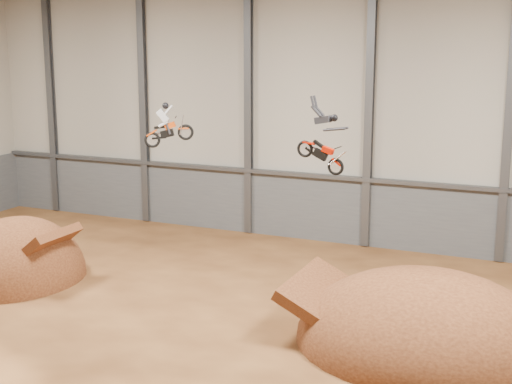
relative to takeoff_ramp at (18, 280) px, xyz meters
The scene contains 13 objects.
floor 9.99m from the takeoff_ramp, 18.87° to the right, with size 40.00×40.00×0.00m, color #4D2B14.
back_wall 16.64m from the takeoff_ramp, 51.21° to the left, with size 40.00×0.10×14.00m, color #A6A093.
lower_band_back 15.12m from the takeoff_ramp, 50.98° to the left, with size 39.80×0.18×3.50m, color #515459.
steel_rail 15.32m from the takeoff_ramp, 50.61° to the left, with size 39.80×0.35×0.20m, color #47494F.
steel_column_0 15.32m from the takeoff_ramp, 121.93° to the left, with size 0.40×0.36×13.90m, color #47494F.
steel_column_1 13.53m from the takeoff_ramp, 92.69° to the left, with size 0.40×0.36×13.90m, color #47494F.
steel_column_2 14.84m from the takeoff_ramp, 62.11° to the left, with size 0.40×0.36×13.90m, color #47494F.
steel_column_3 18.61m from the takeoff_ramp, 42.13° to the left, with size 0.40×0.36×13.90m, color #47494F.
steel_column_4 23.69m from the takeoff_ramp, 30.73° to the left, with size 0.40×0.36×13.90m, color #47494F.
takeoff_ramp is the anchor object (origin of this frame).
landing_ramp 18.06m from the takeoff_ramp, ahead, with size 9.14×8.08×5.27m, color #421F10.
fmx_rider_a 9.89m from the takeoff_ramp, 31.38° to the left, with size 2.19×0.84×1.98m, color #C1400C, non-canonical shape.
fmx_rider_b 15.73m from the takeoff_ramp, ahead, with size 2.52×0.72×2.16m, color red, non-canonical shape.
Camera 1 is at (12.66, -20.27, 10.34)m, focal length 50.00 mm.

